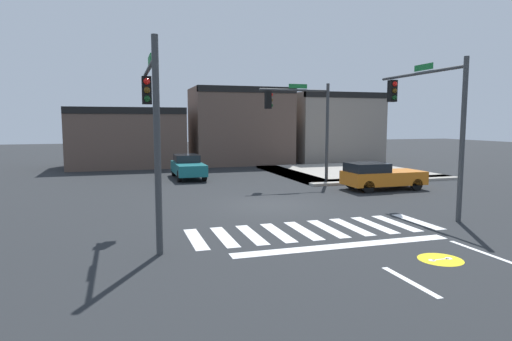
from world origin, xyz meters
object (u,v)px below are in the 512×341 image
Objects in this scene: traffic_signal_southwest at (152,110)px; traffic_signal_northeast at (302,115)px; traffic_signal_southeast at (428,108)px; car_orange at (380,176)px; car_teal at (188,167)px.

traffic_signal_northeast is at bearing -43.09° from traffic_signal_southwest.
traffic_signal_northeast is 0.99× the size of traffic_signal_southwest.
traffic_signal_southeast is 1.00× the size of traffic_signal_southwest.
traffic_signal_southwest is 14.08m from car_orange.
traffic_signal_southeast is at bearing -84.68° from traffic_signal_southwest.
car_orange is at bearing -62.01° from traffic_signal_southwest.
traffic_signal_southwest is at bearing 95.32° from traffic_signal_southeast.
traffic_signal_southwest is 1.33× the size of car_teal.
car_orange is 11.83m from car_teal.
car_teal is (-7.50, 13.13, -3.34)m from traffic_signal_southeast.
traffic_signal_northeast reaches higher than car_teal.
traffic_signal_northeast reaches higher than car_orange.
car_orange is 0.96× the size of car_teal.
car_teal is (-9.00, 7.68, 0.02)m from car_orange.
car_teal reaches higher than car_orange.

